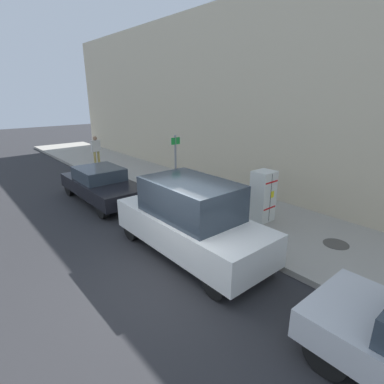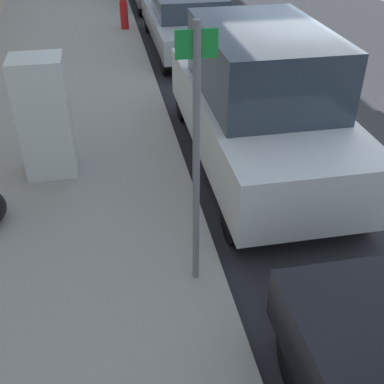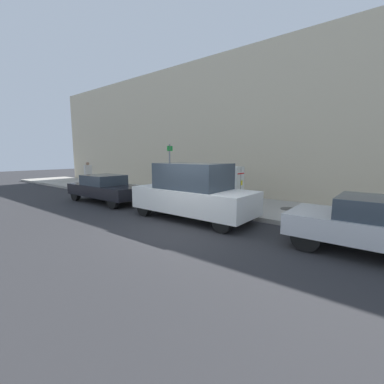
{
  "view_description": "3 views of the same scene",
  "coord_description": "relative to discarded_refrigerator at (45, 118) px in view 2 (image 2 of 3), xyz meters",
  "views": [
    {
      "loc": [
        3.73,
        5.2,
        4.27
      ],
      "look_at": [
        -2.1,
        -1.68,
        1.32
      ],
      "focal_mm": 28.0,
      "sensor_mm": 36.0,
      "label": 1
    },
    {
      "loc": [
        -3.32,
        -6.96,
        3.9
      ],
      "look_at": [
        -2.42,
        -2.2,
        0.66
      ],
      "focal_mm": 45.0,
      "sensor_mm": 36.0,
      "label": 2
    },
    {
      "loc": [
        6.41,
        5.4,
        2.42
      ],
      "look_at": [
        -2.22,
        -1.49,
        0.83
      ],
      "focal_mm": 24.0,
      "sensor_mm": 36.0,
      "label": 3
    }
  ],
  "objects": [
    {
      "name": "parked_van_white",
      "position": [
        3.12,
        -0.05,
        0.01
      ],
      "size": [
        1.91,
        4.79,
        2.12
      ],
      "color": "silver",
      "rests_on": "ground"
    },
    {
      "name": "discarded_refrigerator",
      "position": [
        0.0,
        0.0,
        0.0
      ],
      "size": [
        0.71,
        0.62,
        1.72
      ],
      "color": "silver",
      "rests_on": "sidewalk_slab"
    },
    {
      "name": "parked_sedan_silver",
      "position": [
        3.12,
        5.97,
        -0.28
      ],
      "size": [
        1.88,
        4.76,
        1.41
      ],
      "color": "silver",
      "rests_on": "ground"
    },
    {
      "name": "fire_hydrant",
      "position": [
        1.61,
        7.64,
        -0.43
      ],
      "size": [
        0.22,
        0.22,
        0.83
      ],
      "color": "red",
      "rests_on": "sidewalk_slab"
    },
    {
      "name": "sidewalk_slab",
      "position": [
        -0.07,
        0.5,
        -0.94
      ],
      "size": [
        4.09,
        44.0,
        0.17
      ],
      "primitive_type": "cube",
      "color": "#9E998E",
      "rests_on": "ground"
    },
    {
      "name": "ground_plane",
      "position": [
        4.21,
        0.5,
        -1.03
      ],
      "size": [
        80.0,
        80.0,
        0.0
      ],
      "primitive_type": "plane",
      "color": "#28282B"
    },
    {
      "name": "street_sign_post",
      "position": [
        1.65,
        -2.62,
        0.68
      ],
      "size": [
        0.36,
        0.07,
        2.76
      ],
      "color": "slate",
      "rests_on": "sidewalk_slab"
    },
    {
      "name": "manhole_cover",
      "position": [
        -0.2,
        2.5,
        -0.85
      ],
      "size": [
        0.7,
        0.7,
        0.02
      ],
      "primitive_type": "cylinder",
      "color": "#47443F",
      "rests_on": "sidewalk_slab"
    }
  ]
}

